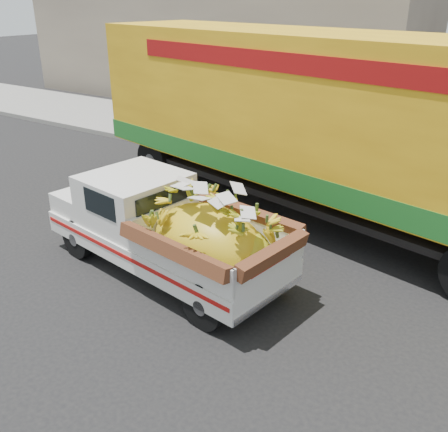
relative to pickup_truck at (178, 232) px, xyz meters
The scene contains 6 objects.
ground 1.14m from the pickup_truck, 163.26° to the left, with size 100.00×100.00×0.00m, color black.
curb 6.11m from the pickup_truck, 96.73° to the left, with size 60.00×0.25×0.15m, color gray.
sidewalk 8.18m from the pickup_truck, 95.00° to the left, with size 60.00×4.00×0.14m, color gray.
building_left 16.58m from the pickup_truck, 121.86° to the left, with size 18.00×6.00×5.00m, color gray.
pickup_truck is the anchor object (origin of this frame).
semi_trailer 3.93m from the pickup_truck, 72.77° to the left, with size 12.08×4.81×3.80m.
Camera 1 is at (5.46, -5.92, 4.44)m, focal length 40.00 mm.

